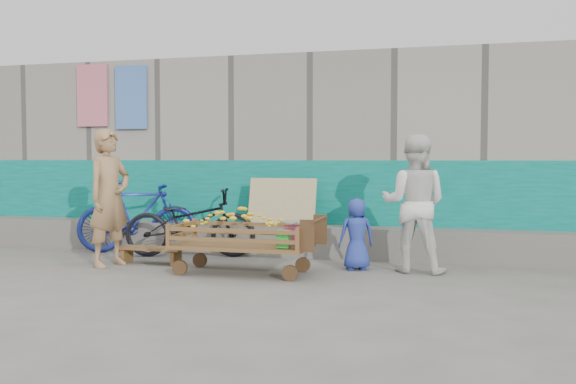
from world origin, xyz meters
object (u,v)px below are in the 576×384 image
(banana_cart, at_px, (240,231))
(child, at_px, (357,234))
(vendor_man, at_px, (109,198))
(bicycle_dark, at_px, (190,223))
(bicycle_blue, at_px, (137,217))
(bench, at_px, (151,251))
(woman, at_px, (414,203))

(banana_cart, bearing_deg, child, 25.89)
(vendor_man, xyz_separation_m, bicycle_dark, (0.69, 1.04, -0.41))
(vendor_man, xyz_separation_m, bicycle_blue, (-0.25, 1.21, -0.36))
(banana_cart, height_order, child, child)
(bench, height_order, bicycle_dark, bicycle_dark)
(bench, xyz_separation_m, bicycle_dark, (0.26, 0.73, 0.33))
(bench, xyz_separation_m, child, (2.77, 0.28, 0.29))
(banana_cart, relative_size, child, 1.99)
(bench, relative_size, bicycle_dark, 0.49)
(bicycle_dark, bearing_deg, woman, -111.78)
(bench, bearing_deg, banana_cart, -15.06)
(bicycle_dark, bearing_deg, vendor_man, 131.85)
(woman, bearing_deg, child, 7.81)
(child, bearing_deg, banana_cart, 1.90)
(vendor_man, height_order, bicycle_dark, vendor_man)
(bicycle_dark, bearing_deg, bench, 146.26)
(bench, bearing_deg, woman, 5.17)
(bench, height_order, vendor_man, vendor_man)
(woman, bearing_deg, bench, 9.95)
(woman, relative_size, child, 1.88)
(bicycle_blue, bearing_deg, vendor_man, 173.05)
(banana_cart, xyz_separation_m, bicycle_dark, (-1.16, 1.11, -0.03))
(banana_cart, relative_size, bench, 2.00)
(vendor_man, xyz_separation_m, woman, (3.92, 0.62, -0.04))
(bench, xyz_separation_m, woman, (3.49, 0.32, 0.70))
(bench, relative_size, woman, 0.53)
(woman, height_order, bicycle_blue, woman)
(banana_cart, bearing_deg, bicycle_dark, 136.19)
(banana_cart, height_order, bench, banana_cart)
(vendor_man, height_order, bicycle_blue, vendor_man)
(banana_cart, relative_size, bicycle_dark, 0.97)
(woman, distance_m, bicycle_dark, 3.28)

